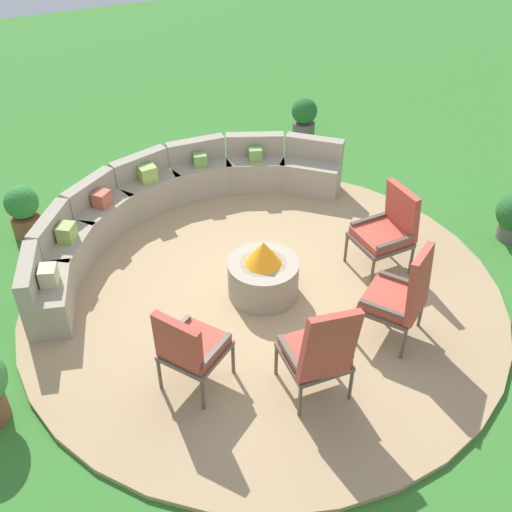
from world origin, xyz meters
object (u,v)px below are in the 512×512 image
(fire_pit, at_px, (263,274))
(lounge_chair_front_right, at_px, (320,351))
(potted_plant_0, at_px, (304,118))
(lounge_chair_back_right, at_px, (388,228))
(lounge_chair_back_left, at_px, (402,295))
(lounge_chair_front_left, at_px, (190,347))
(curved_stone_bench, at_px, (167,204))
(potted_plant_4, at_px, (23,210))

(fire_pit, height_order, lounge_chair_front_right, lounge_chair_front_right)
(lounge_chair_front_right, bearing_deg, potted_plant_0, 66.14)
(lounge_chair_front_right, distance_m, lounge_chair_back_right, 2.20)
(lounge_chair_back_left, bearing_deg, potted_plant_0, 38.62)
(fire_pit, height_order, lounge_chair_front_left, lounge_chair_front_left)
(fire_pit, relative_size, lounge_chair_front_right, 0.69)
(curved_stone_bench, height_order, lounge_chair_back_right, lounge_chair_back_right)
(potted_plant_4, bearing_deg, potted_plant_0, 11.98)
(lounge_chair_front_right, height_order, potted_plant_4, lounge_chair_front_right)
(lounge_chair_front_left, height_order, lounge_chair_front_right, lounge_chair_front_right)
(lounge_chair_front_right, distance_m, potted_plant_4, 4.46)
(fire_pit, height_order, curved_stone_bench, curved_stone_bench)
(lounge_chair_front_left, xyz_separation_m, potted_plant_4, (-1.10, 3.33, -0.21))
(lounge_chair_front_right, relative_size, potted_plant_4, 1.64)
(potted_plant_4, bearing_deg, curved_stone_bench, -18.85)
(lounge_chair_back_right, relative_size, potted_plant_0, 1.49)
(lounge_chair_front_left, height_order, potted_plant_4, lounge_chair_front_left)
(curved_stone_bench, bearing_deg, fire_pit, -72.33)
(lounge_chair_front_left, xyz_separation_m, lounge_chair_back_left, (2.18, -0.22, 0.04))
(lounge_chair_front_right, height_order, lounge_chair_back_right, lounge_chair_front_right)
(lounge_chair_front_right, bearing_deg, curved_stone_bench, 99.41)
(fire_pit, xyz_separation_m, potted_plant_4, (-2.29, 2.36, 0.05))
(lounge_chair_front_left, height_order, potted_plant_0, lounge_chair_front_left)
(lounge_chair_back_left, relative_size, potted_plant_4, 1.63)
(curved_stone_bench, relative_size, lounge_chair_back_right, 4.37)
(lounge_chair_back_right, bearing_deg, lounge_chair_back_left, 149.90)
(lounge_chair_front_left, xyz_separation_m, lounge_chair_front_right, (1.05, -0.57, 0.04))
(lounge_chair_back_right, distance_m, potted_plant_4, 4.57)
(fire_pit, bearing_deg, lounge_chair_back_left, -50.39)
(fire_pit, bearing_deg, lounge_chair_front_left, -140.78)
(lounge_chair_back_left, xyz_separation_m, lounge_chair_back_right, (0.55, 1.07, -0.03))
(fire_pit, distance_m, potted_plant_0, 4.00)
(fire_pit, distance_m, lounge_chair_back_right, 1.57)
(lounge_chair_front_left, bearing_deg, lounge_chair_back_right, 71.75)
(fire_pit, height_order, lounge_chair_back_left, lounge_chair_back_left)
(lounge_chair_front_left, bearing_deg, potted_plant_4, 162.67)
(curved_stone_bench, bearing_deg, lounge_chair_back_right, -41.93)
(lounge_chair_back_right, height_order, potted_plant_0, lounge_chair_back_right)
(lounge_chair_back_right, xyz_separation_m, potted_plant_4, (-3.83, 2.48, -0.22))
(fire_pit, distance_m, potted_plant_4, 3.29)
(potted_plant_0, distance_m, potted_plant_4, 4.62)
(lounge_chair_back_right, xyz_separation_m, potted_plant_0, (0.69, 3.44, -0.22))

